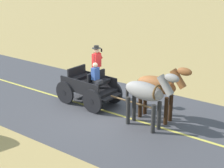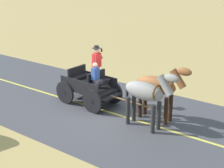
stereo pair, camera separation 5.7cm
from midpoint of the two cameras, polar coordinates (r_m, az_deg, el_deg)
name	(u,v)px [view 2 (the right image)]	position (r m, az deg, el deg)	size (l,w,h in m)	color
ground_plane	(101,110)	(13.31, -1.81, -4.51)	(200.00, 200.00, 0.00)	tan
road_surface	(101,110)	(13.31, -1.81, -4.49)	(6.51, 160.00, 0.01)	#424247
road_centre_stripe	(101,110)	(13.31, -1.81, -4.47)	(0.12, 160.00, 0.00)	#DBCC4C
horse_drawn_carriage	(90,85)	(13.66, -3.67, -0.21)	(1.52, 4.51, 2.50)	black
horse_near_side	(159,87)	(12.10, 8.26, -0.46)	(0.57, 2.13, 2.21)	brown
horse_off_side	(146,93)	(11.44, 6.15, -1.55)	(0.68, 2.14, 2.21)	gray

